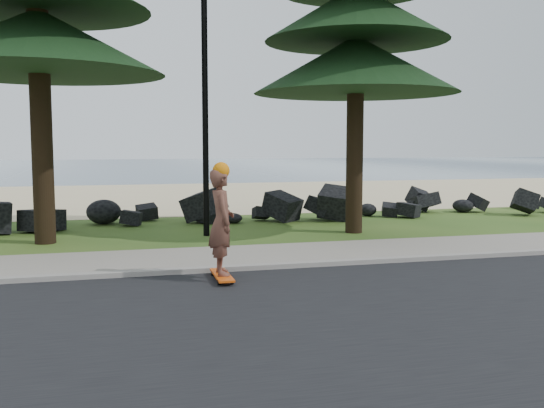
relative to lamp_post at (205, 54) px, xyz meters
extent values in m
plane|color=#284916|center=(0.00, -3.20, -4.13)|extent=(160.00, 160.00, 0.00)
cube|color=black|center=(0.00, -7.70, -4.12)|extent=(160.00, 7.00, 0.02)
cube|color=gray|center=(0.00, -4.10, -4.08)|extent=(160.00, 0.20, 0.10)
cube|color=gray|center=(0.00, -3.00, -4.09)|extent=(160.00, 2.00, 0.08)
cube|color=#D1B38B|center=(0.00, 11.30, -4.13)|extent=(160.00, 15.00, 0.01)
cube|color=#344C64|center=(0.00, 47.80, -4.13)|extent=(160.00, 58.00, 0.01)
cylinder|color=black|center=(0.00, 0.00, -0.13)|extent=(0.14, 0.14, 8.00)
cube|color=#D24A0C|center=(-0.48, -4.75, -4.04)|extent=(0.25, 0.98, 0.03)
imported|color=brown|center=(-0.48, -4.75, -3.21)|extent=(0.40, 0.60, 1.63)
sphere|color=orange|center=(-0.48, -4.75, -2.43)|extent=(0.26, 0.26, 0.26)
camera|label=1|loc=(-2.07, -13.84, -2.03)|focal=40.00mm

